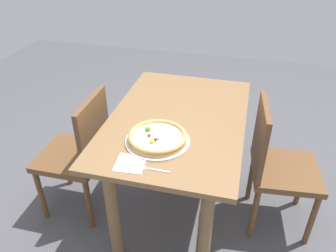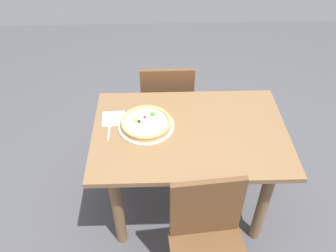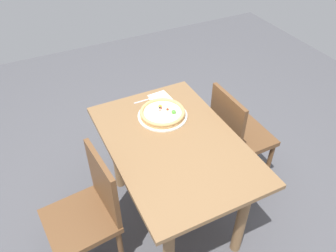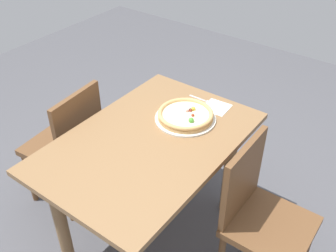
# 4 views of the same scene
# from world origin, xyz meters

# --- Properties ---
(ground_plane) EXTENTS (6.00, 6.00, 0.00)m
(ground_plane) POSITION_xyz_m (0.00, 0.00, 0.00)
(ground_plane) COLOR #4C4C51
(dining_table) EXTENTS (1.17, 0.79, 0.75)m
(dining_table) POSITION_xyz_m (0.00, 0.00, 0.61)
(dining_table) COLOR olive
(dining_table) RESTS_ON ground
(chair_near) EXTENTS (0.44, 0.44, 0.87)m
(chair_near) POSITION_xyz_m (0.06, -0.61, 0.47)
(chair_near) COLOR brown
(chair_near) RESTS_ON ground
(chair_far) EXTENTS (0.40, 0.40, 0.87)m
(chair_far) POSITION_xyz_m (-0.12, 0.61, 0.47)
(chair_far) COLOR brown
(chair_far) RESTS_ON ground
(plate) EXTENTS (0.34, 0.34, 0.01)m
(plate) POSITION_xyz_m (-0.26, 0.05, 0.75)
(plate) COLOR silver
(plate) RESTS_ON dining_table
(pizza) EXTENTS (0.31, 0.31, 0.05)m
(pizza) POSITION_xyz_m (-0.26, 0.05, 0.78)
(pizza) COLOR tan
(pizza) RESTS_ON plate
(fork) EXTENTS (0.02, 0.17, 0.00)m
(fork) POSITION_xyz_m (-0.48, 0.02, 0.75)
(fork) COLOR silver
(fork) RESTS_ON dining_table
(napkin) EXTENTS (0.15, 0.15, 0.00)m
(napkin) POSITION_xyz_m (-0.47, 0.13, 0.75)
(napkin) COLOR white
(napkin) RESTS_ON dining_table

